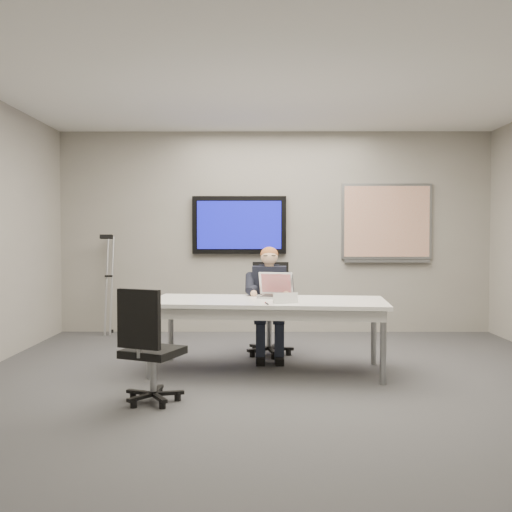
{
  "coord_description": "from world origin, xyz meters",
  "views": [
    {
      "loc": [
        -0.24,
        -4.97,
        1.35
      ],
      "look_at": [
        -0.26,
        0.84,
        1.14
      ],
      "focal_mm": 40.0,
      "sensor_mm": 36.0,
      "label": 1
    }
  ],
  "objects_px": {
    "seated_person": "(269,314)",
    "laptop": "(276,291)",
    "conference_table": "(267,308)",
    "office_chair_far": "(269,326)",
    "office_chair_near": "(150,368)"
  },
  "relations": [
    {
      "from": "seated_person",
      "to": "laptop",
      "type": "height_order",
      "value": "seated_person"
    },
    {
      "from": "laptop",
      "to": "seated_person",
      "type": "bearing_deg",
      "value": 114.96
    },
    {
      "from": "conference_table",
      "to": "laptop",
      "type": "height_order",
      "value": "laptop"
    },
    {
      "from": "conference_table",
      "to": "seated_person",
      "type": "distance_m",
      "value": 0.61
    },
    {
      "from": "seated_person",
      "to": "laptop",
      "type": "xyz_separation_m",
      "value": [
        0.06,
        -0.35,
        0.28
      ]
    },
    {
      "from": "conference_table",
      "to": "laptop",
      "type": "xyz_separation_m",
      "value": [
        0.1,
        0.23,
        0.15
      ]
    },
    {
      "from": "seated_person",
      "to": "laptop",
      "type": "bearing_deg",
      "value": -78.18
    },
    {
      "from": "office_chair_far",
      "to": "office_chair_near",
      "type": "relative_size",
      "value": 1.12
    },
    {
      "from": "conference_table",
      "to": "office_chair_near",
      "type": "bearing_deg",
      "value": -125.6
    },
    {
      "from": "conference_table",
      "to": "office_chair_far",
      "type": "distance_m",
      "value": 0.88
    },
    {
      "from": "conference_table",
      "to": "office_chair_far",
      "type": "bearing_deg",
      "value": 92.98
    },
    {
      "from": "conference_table",
      "to": "office_chair_far",
      "type": "xyz_separation_m",
      "value": [
        0.04,
        0.83,
        -0.31
      ]
    },
    {
      "from": "conference_table",
      "to": "seated_person",
      "type": "height_order",
      "value": "seated_person"
    },
    {
      "from": "conference_table",
      "to": "office_chair_far",
      "type": "height_order",
      "value": "office_chair_far"
    },
    {
      "from": "conference_table",
      "to": "office_chair_near",
      "type": "xyz_separation_m",
      "value": [
        -0.96,
        -1.1,
        -0.34
      ]
    }
  ]
}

